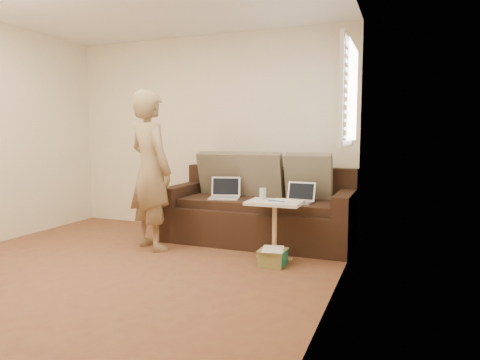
{
  "coord_description": "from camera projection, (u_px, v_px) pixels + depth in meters",
  "views": [
    {
      "loc": [
        2.5,
        -2.97,
        1.28
      ],
      "look_at": [
        0.8,
        1.4,
        0.78
      ],
      "focal_mm": 31.72,
      "sensor_mm": 36.0,
      "label": 1
    }
  ],
  "objects": [
    {
      "name": "floor",
      "position": [
        100.0,
        278.0,
        3.79
      ],
      "size": [
        4.5,
        4.5,
        0.0
      ],
      "primitive_type": "plane",
      "color": "brown",
      "rests_on": "ground"
    },
    {
      "name": "wall_back",
      "position": [
        208.0,
        134.0,
        5.74
      ],
      "size": [
        4.0,
        0.0,
        4.0
      ],
      "primitive_type": "plane",
      "rotation": [
        1.57,
        0.0,
        0.0
      ],
      "color": "beige",
      "rests_on": "ground"
    },
    {
      "name": "wall_right",
      "position": [
        328.0,
        132.0,
        2.93
      ],
      "size": [
        0.0,
        4.5,
        4.5
      ],
      "primitive_type": "plane",
      "rotation": [
        1.57,
        0.0,
        -1.57
      ],
      "color": "beige",
      "rests_on": "ground"
    },
    {
      "name": "window_blinds",
      "position": [
        349.0,
        93.0,
        4.3
      ],
      "size": [
        0.12,
        0.88,
        1.08
      ],
      "primitive_type": null,
      "color": "white",
      "rests_on": "wall_right"
    },
    {
      "name": "sofa",
      "position": [
        259.0,
        207.0,
        5.07
      ],
      "size": [
        2.2,
        0.95,
        0.85
      ],
      "primitive_type": null,
      "color": "black",
      "rests_on": "ground"
    },
    {
      "name": "pillow_left",
      "position": [
        220.0,
        173.0,
        5.44
      ],
      "size": [
        0.55,
        0.29,
        0.57
      ],
      "primitive_type": null,
      "rotation": [
        0.28,
        0.0,
        0.0
      ],
      "color": "#65594A",
      "rests_on": "sofa"
    },
    {
      "name": "pillow_mid",
      "position": [
        261.0,
        175.0,
        5.23
      ],
      "size": [
        0.55,
        0.27,
        0.57
      ],
      "primitive_type": null,
      "rotation": [
        0.24,
        0.0,
        0.0
      ],
      "color": "brown",
      "rests_on": "sofa"
    },
    {
      "name": "pillow_right",
      "position": [
        309.0,
        177.0,
        5.01
      ],
      "size": [
        0.55,
        0.28,
        0.57
      ],
      "primitive_type": null,
      "rotation": [
        0.26,
        0.0,
        0.0
      ],
      "color": "#65594A",
      "rests_on": "sofa"
    },
    {
      "name": "laptop_silver",
      "position": [
        298.0,
        203.0,
        4.74
      ],
      "size": [
        0.34,
        0.26,
        0.22
      ],
      "primitive_type": null,
      "rotation": [
        0.0,
        0.0,
        -0.07
      ],
      "color": "#B7BABC",
      "rests_on": "sofa"
    },
    {
      "name": "laptop_white",
      "position": [
        224.0,
        199.0,
        5.07
      ],
      "size": [
        0.41,
        0.34,
        0.26
      ],
      "primitive_type": null,
      "rotation": [
        0.0,
        0.0,
        0.27
      ],
      "color": "white",
      "rests_on": "sofa"
    },
    {
      "name": "person",
      "position": [
        151.0,
        170.0,
        4.72
      ],
      "size": [
        0.77,
        0.68,
        1.77
      ],
      "primitive_type": "imported",
      "rotation": [
        0.0,
        0.0,
        2.69
      ],
      "color": "olive",
      "rests_on": "ground"
    },
    {
      "name": "side_table",
      "position": [
        274.0,
        230.0,
        4.36
      ],
      "size": [
        0.55,
        0.39,
        0.61
      ],
      "primitive_type": null,
      "color": "silver",
      "rests_on": "ground"
    },
    {
      "name": "drinking_glass",
      "position": [
        263.0,
        194.0,
        4.44
      ],
      "size": [
        0.07,
        0.07,
        0.12
      ],
      "primitive_type": null,
      "color": "silver",
      "rests_on": "side_table"
    },
    {
      "name": "scissors",
      "position": [
        276.0,
        201.0,
        4.27
      ],
      "size": [
        0.18,
        0.11,
        0.02
      ],
      "primitive_type": null,
      "rotation": [
        0.0,
        0.0,
        -0.05
      ],
      "color": "silver",
      "rests_on": "side_table"
    },
    {
      "name": "paper_on_table",
      "position": [
        280.0,
        201.0,
        4.34
      ],
      "size": [
        0.25,
        0.33,
        0.0
      ],
      "primitive_type": null,
      "rotation": [
        0.0,
        0.0,
        -0.14
      ],
      "color": "white",
      "rests_on": "side_table"
    },
    {
      "name": "striped_box",
      "position": [
        273.0,
        257.0,
        4.17
      ],
      "size": [
        0.26,
        0.26,
        0.16
      ],
      "primitive_type": null,
      "color": "orange",
      "rests_on": "ground"
    }
  ]
}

